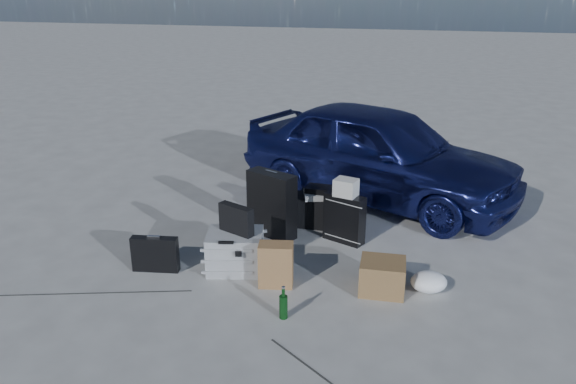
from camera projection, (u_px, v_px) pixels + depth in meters
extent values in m
plane|color=#ADADA8|center=(270.00, 288.00, 5.06)|extent=(60.00, 60.00, 0.00)
imported|color=navy|center=(378.00, 152.00, 6.99)|extent=(3.80, 2.66, 1.20)
cube|color=#929496|center=(235.00, 251.00, 5.34)|extent=(0.60, 0.54, 0.38)
cube|color=black|center=(236.00, 219.00, 5.24)|extent=(0.37, 0.22, 0.27)
cube|color=black|center=(155.00, 254.00, 5.31)|extent=(0.45, 0.17, 0.34)
cube|color=black|center=(272.00, 204.00, 6.01)|extent=(0.58, 0.40, 0.71)
cube|color=black|center=(344.00, 218.00, 5.90)|extent=(0.46, 0.31, 0.52)
cube|color=beige|center=(346.00, 188.00, 5.76)|extent=(0.26, 0.23, 0.18)
cube|color=black|center=(319.00, 211.00, 6.31)|extent=(0.70, 0.32, 0.35)
cube|color=beige|center=(321.00, 195.00, 6.23)|extent=(0.43, 0.37, 0.06)
cube|color=black|center=(319.00, 189.00, 6.21)|extent=(0.30, 0.22, 0.06)
cube|color=#8F5E3E|center=(276.00, 265.00, 5.05)|extent=(0.34, 0.24, 0.41)
cube|color=olive|center=(382.00, 276.00, 4.96)|extent=(0.41, 0.37, 0.29)
ellipsoid|color=white|center=(429.00, 282.00, 4.99)|extent=(0.41, 0.38, 0.18)
cylinder|color=black|center=(283.00, 303.00, 4.57)|extent=(0.08, 0.08, 0.28)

